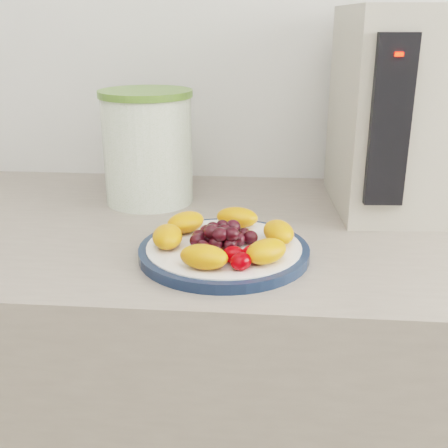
{
  "coord_description": "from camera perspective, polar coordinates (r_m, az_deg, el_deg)",
  "views": [
    {
      "loc": [
        -0.01,
        0.32,
        1.22
      ],
      "look_at": [
        -0.08,
        1.06,
        0.95
      ],
      "focal_mm": 45.0,
      "sensor_mm": 36.0,
      "label": 1
    }
  ],
  "objects": [
    {
      "name": "plate_face",
      "position": [
        0.81,
        0.0,
        -2.76
      ],
      "size": [
        0.22,
        0.22,
        0.02
      ],
      "primitive_type": "cylinder",
      "color": "white",
      "rests_on": "counter"
    },
    {
      "name": "canister",
      "position": [
        1.04,
        -7.73,
        7.41
      ],
      "size": [
        0.16,
        0.16,
        0.19
      ],
      "primitive_type": "cylinder",
      "rotation": [
        0.0,
        0.0,
        -0.02
      ],
      "color": "#3C6913",
      "rests_on": "counter"
    },
    {
      "name": "counter",
      "position": [
        1.17,
        4.8,
        -21.32
      ],
      "size": [
        3.5,
        0.6,
        0.9
      ],
      "primitive_type": "cube",
      "color": "gray",
      "rests_on": "floor"
    },
    {
      "name": "appliance_panel",
      "position": [
        0.89,
        16.51,
        9.89
      ],
      "size": [
        0.06,
        0.02,
        0.26
      ],
      "primitive_type": "cube",
      "rotation": [
        0.0,
        0.0,
        0.06
      ],
      "color": "black",
      "rests_on": "appliance_body"
    },
    {
      "name": "appliance_body",
      "position": [
        1.04,
        17.21,
        10.92
      ],
      "size": [
        0.21,
        0.29,
        0.34
      ],
      "primitive_type": "cube",
      "rotation": [
        0.0,
        0.0,
        0.06
      ],
      "color": "#B3AB99",
      "rests_on": "counter"
    },
    {
      "name": "appliance_led",
      "position": [
        0.87,
        17.35,
        16.15
      ],
      "size": [
        0.01,
        0.01,
        0.01
      ],
      "primitive_type": "cube",
      "rotation": [
        0.0,
        0.0,
        0.06
      ],
      "color": "#FF0C05",
      "rests_on": "appliance_panel"
    },
    {
      "name": "plate_rim",
      "position": [
        0.81,
        0.0,
        -2.83
      ],
      "size": [
        0.25,
        0.25,
        0.01
      ],
      "primitive_type": "cylinder",
      "color": "#14223C",
      "rests_on": "counter"
    },
    {
      "name": "canister_lid",
      "position": [
        1.02,
        -8.0,
        13.01
      ],
      "size": [
        0.17,
        0.17,
        0.01
      ],
      "primitive_type": "cylinder",
      "rotation": [
        0.0,
        0.0,
        -0.02
      ],
      "color": "#557D30",
      "rests_on": "canister"
    },
    {
      "name": "fruit_plate",
      "position": [
        0.8,
        -0.02,
        -1.27
      ],
      "size": [
        0.21,
        0.21,
        0.03
      ],
      "color": "orange",
      "rests_on": "plate_face"
    }
  ]
}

